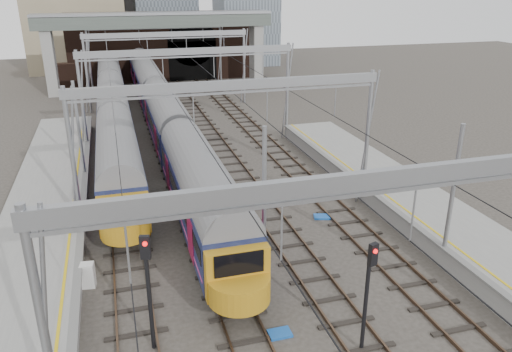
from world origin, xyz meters
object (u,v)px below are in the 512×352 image
object	(u,v)px
train_second	(113,107)
signal_near_left	(148,279)
signal_near_centre	(368,283)
relay_cabinet	(88,275)
train_main	(157,100)

from	to	relation	value
train_second	signal_near_left	xyz separation A→B (m)	(0.57, -29.62, 0.65)
signal_near_left	signal_near_centre	world-z (taller)	signal_near_left
signal_near_left	signal_near_centre	size ratio (longest dim) A/B	1.06
signal_near_centre	relay_cabinet	xyz separation A→B (m)	(-9.69, 7.10, -2.29)
train_second	relay_cabinet	size ratio (longest dim) A/B	38.77
train_main	train_second	xyz separation A→B (m)	(-4.00, -1.49, -0.04)
train_second	relay_cabinet	distance (m)	24.86
signal_near_left	relay_cabinet	bearing A→B (deg)	132.15
signal_near_centre	relay_cabinet	bearing A→B (deg)	125.59
signal_near_left	relay_cabinet	size ratio (longest dim) A/B	4.12
relay_cabinet	train_second	bearing A→B (deg)	94.06
signal_near_left	relay_cabinet	distance (m)	5.95
signal_near_left	train_main	bearing A→B (deg)	100.01
signal_near_centre	relay_cabinet	size ratio (longest dim) A/B	3.90
signal_near_left	train_second	bearing A→B (deg)	107.41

